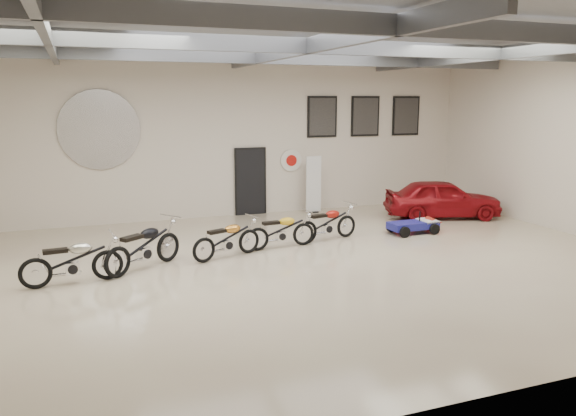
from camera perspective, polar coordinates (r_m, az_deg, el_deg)
name	(u,v)px	position (r m, az deg, el deg)	size (l,w,h in m)	color
floor	(307,266)	(12.63, 1.93, -5.88)	(16.00, 12.00, 0.01)	beige
ceiling	(308,33)	(12.16, 2.09, 17.30)	(16.00, 12.00, 0.01)	gray
back_wall	(234,137)	(17.81, -5.50, 7.19)	(16.00, 0.02, 5.00)	beige
ceiling_beams	(308,46)	(12.13, 2.08, 16.13)	(15.80, 11.80, 0.32)	slate
door	(250,182)	(18.05, -3.84, 2.63)	(0.92, 0.08, 2.10)	black
logo_plaque	(99,130)	(17.13, -18.60, 7.53)	(2.30, 0.06, 1.16)	silver
poster_left	(322,117)	(18.75, 3.49, 9.24)	(1.05, 0.08, 1.35)	black
poster_mid	(365,116)	(19.46, 7.85, 9.22)	(1.05, 0.08, 1.35)	black
poster_right	(406,116)	(20.27, 11.88, 9.16)	(1.05, 0.08, 1.35)	black
oil_sign	(291,160)	(18.42, 0.31, 4.86)	(0.72, 0.10, 0.72)	white
banner_stand	(314,184)	(18.33, 2.61, 2.41)	(0.51, 0.20, 1.87)	white
motorcycle_silver	(72,260)	(12.05, -21.11, -4.95)	(1.94, 0.60, 1.01)	silver
motorcycle_black	(144,245)	(12.62, -14.46, -3.70)	(2.07, 0.64, 1.08)	silver
motorcycle_gold	(227,238)	(13.20, -6.23, -3.07)	(1.81, 0.56, 0.94)	silver
motorcycle_yellow	(281,230)	(13.99, -0.72, -2.23)	(1.79, 0.55, 0.93)	silver
motorcycle_red	(327,223)	(14.77, 4.01, -1.49)	(1.85, 0.57, 0.96)	silver
go_kart	(417,222)	(16.00, 13.02, -1.40)	(1.70, 0.77, 0.62)	navy
vintage_car	(442,198)	(18.26, 15.42, 0.94)	(3.55, 1.43, 1.21)	maroon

